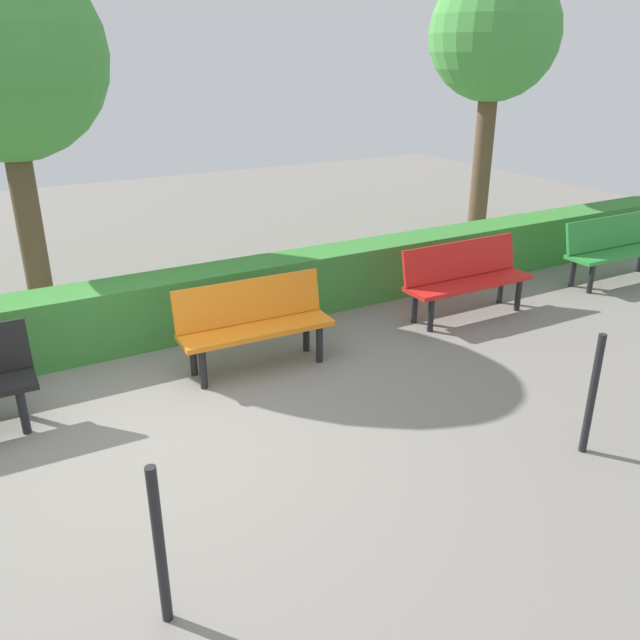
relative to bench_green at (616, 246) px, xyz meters
The scene contains 9 objects.
ground_plane 6.63m from the bench_green, ahead, with size 23.26×23.26×0.00m, color gray.
bench_green is the anchor object (origin of this frame).
bench_red 2.61m from the bench_green, ahead, with size 1.62×0.48×0.86m.
bench_orange 5.32m from the bench_green, ahead, with size 1.52×0.51×0.86m.
hedge_row 5.47m from the bench_green, 11.33° to the right, with size 19.26×0.54×0.70m, color #387F33.
tree_near 3.78m from the bench_green, 90.21° to the right, with size 2.00×2.00×4.16m.
tree_mid 7.81m from the bench_green, 21.31° to the right, with size 2.24×2.24×4.00m.
railing_post_mid 4.56m from the bench_green, 35.67° to the left, with size 0.06×0.06×1.00m, color black.
railing_post_far 7.52m from the bench_green, 20.68° to the left, with size 0.06×0.06×1.00m, color black.
Camera 1 is at (1.07, 4.63, 2.91)m, focal length 36.55 mm.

